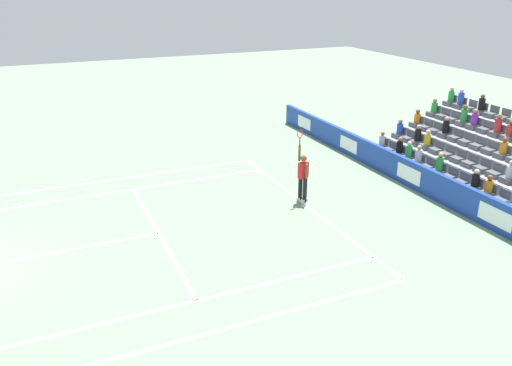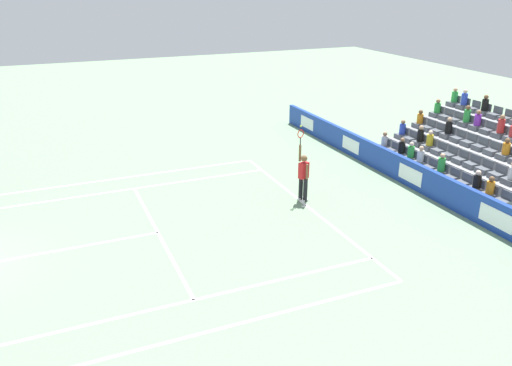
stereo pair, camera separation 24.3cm
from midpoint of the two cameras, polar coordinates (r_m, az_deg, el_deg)
name	(u,v)px [view 2 (the right image)]	position (r m, az deg, el deg)	size (l,w,h in m)	color
line_baseline	(306,206)	(18.84, 6.00, -2.52)	(10.97, 0.10, 0.01)	white
line_service	(158,233)	(17.09, -10.45, -5.44)	(8.23, 0.10, 0.01)	white
line_centre_service	(54,251)	(16.83, -21.18, -7.10)	(0.10, 6.40, 0.01)	white
line_singles_sideline_left	(123,190)	(20.73, -14.27, -0.79)	(0.10, 11.89, 0.01)	white
line_singles_sideline_right	(177,304)	(13.54, -8.29, -13.17)	(0.10, 11.89, 0.01)	white
line_doubles_sideline_left	(117,179)	(22.00, -14.87, 0.47)	(0.10, 11.89, 0.01)	white
line_doubles_sideline_right	(192,336)	(12.47, -6.57, -16.54)	(0.10, 11.89, 0.01)	white
line_centre_mark	(304,206)	(18.80, 5.73, -2.57)	(0.10, 0.20, 0.01)	white
sponsor_barrier	(412,174)	(21.19, 17.30, 0.91)	(21.40, 0.22, 1.06)	#193899
tennis_player	(303,176)	(18.91, 5.65, 0.83)	(0.54, 0.42, 2.85)	black
stadium_stand	(482,156)	(23.49, 24.07, 2.77)	(7.44, 4.75, 3.03)	gray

